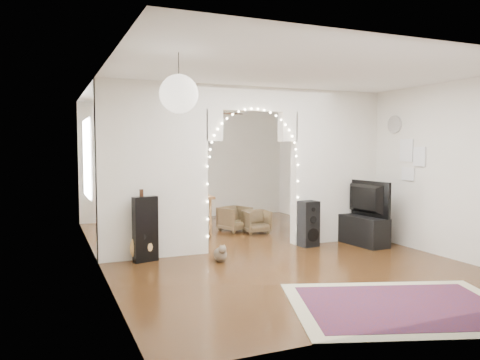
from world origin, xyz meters
name	(u,v)px	position (x,y,z in m)	size (l,w,h in m)	color
floor	(251,248)	(0.00, 0.00, 0.00)	(7.50, 7.50, 0.00)	black
ceiling	(252,87)	(0.00, 0.00, 2.70)	(5.00, 7.50, 0.02)	white
wall_back	(188,162)	(0.00, 3.75, 1.35)	(5.00, 0.02, 2.70)	silver
wall_front	(416,185)	(0.00, -3.75, 1.35)	(5.00, 0.02, 2.70)	silver
wall_left	(96,171)	(-2.50, 0.00, 1.35)	(0.02, 7.50, 2.70)	silver
wall_right	(373,166)	(2.50, 0.00, 1.35)	(0.02, 7.50, 2.70)	silver
divider_wall	(251,164)	(0.00, 0.00, 1.42)	(5.00, 0.20, 2.70)	silver
fairy_lights	(255,156)	(0.00, -0.13, 1.55)	(1.64, 0.04, 1.60)	#FFEABF
window	(87,158)	(-2.47, 1.80, 1.50)	(0.04, 1.20, 1.40)	white
wall_clock	(395,124)	(2.48, -0.60, 2.10)	(0.31, 0.31, 0.03)	white
picture_frames	(411,159)	(2.48, -1.00, 1.50)	(0.02, 0.50, 0.70)	white
paper_lantern	(179,94)	(-1.90, -2.40, 2.25)	(0.40, 0.40, 0.40)	white
ceiling_fan	(211,113)	(0.00, 2.00, 2.40)	(1.10, 1.10, 0.30)	#B8863D
area_rug	(402,306)	(0.28, -3.30, 0.01)	(2.34, 1.76, 0.02)	maroon
guitar_case	(145,229)	(-1.84, -0.25, 0.49)	(0.37, 0.12, 0.98)	black
acoustic_guitar	(142,235)	(-1.89, -0.25, 0.40)	(0.37, 0.14, 0.92)	tan
tabby_cat	(221,254)	(-0.81, -0.70, 0.12)	(0.22, 0.44, 0.29)	brown
floor_speaker	(308,224)	(0.96, -0.25, 0.39)	(0.33, 0.30, 0.78)	black
media_console	(362,230)	(1.91, -0.48, 0.25)	(0.40, 1.00, 0.50)	black
tv	(362,198)	(1.91, -0.48, 0.81)	(1.07, 0.14, 0.62)	black
bookcase	(153,192)	(-0.91, 3.50, 0.68)	(1.33, 0.34, 1.37)	beige
dining_table	(180,200)	(-0.76, 1.70, 0.68)	(1.25, 0.87, 0.76)	brown
flower_vase	(180,191)	(-0.76, 1.70, 0.85)	(0.18, 0.18, 0.19)	white
dining_chair_left	(235,219)	(0.35, 1.61, 0.25)	(0.54, 0.55, 0.50)	brown
dining_chair_right	(256,222)	(0.67, 1.24, 0.23)	(0.49, 0.50, 0.45)	brown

